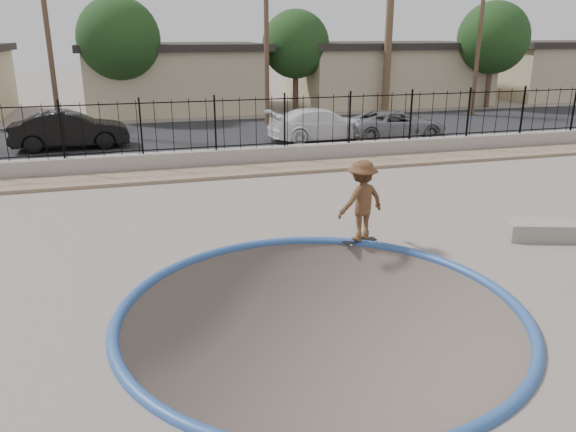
% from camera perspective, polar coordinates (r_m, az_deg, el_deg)
% --- Properties ---
extents(ground, '(120.00, 120.00, 2.20)m').
position_cam_1_polar(ground, '(22.03, -7.81, 3.18)').
color(ground, slate).
rests_on(ground, ground).
extents(bowl_pit, '(6.84, 6.84, 1.80)m').
position_cam_1_polar(bowl_pit, '(9.73, 3.39, -9.71)').
color(bowl_pit, '#4D413B').
rests_on(bowl_pit, ground).
extents(coping_ring, '(7.04, 7.04, 0.20)m').
position_cam_1_polar(coping_ring, '(9.73, 3.39, -9.71)').
color(coping_ring, '#2D5294').
rests_on(coping_ring, ground).
extents(rock_strip, '(42.00, 1.60, 0.11)m').
position_cam_1_polar(rock_strip, '(19.06, -6.72, 4.45)').
color(rock_strip, tan).
rests_on(rock_strip, ground).
extents(retaining_wall, '(42.00, 0.45, 0.60)m').
position_cam_1_polar(retaining_wall, '(20.07, -7.27, 5.84)').
color(retaining_wall, gray).
rests_on(retaining_wall, ground).
extents(fence, '(40.00, 0.04, 1.80)m').
position_cam_1_polar(fence, '(19.85, -7.41, 9.23)').
color(fence, black).
rests_on(fence, retaining_wall).
extents(street, '(90.00, 8.00, 0.04)m').
position_cam_1_polar(street, '(26.64, -9.51, 8.18)').
color(street, black).
rests_on(street, ground).
extents(house_center, '(10.60, 8.60, 3.90)m').
position_cam_1_polar(house_center, '(35.81, -11.54, 13.74)').
color(house_center, '#C1AF8A').
rests_on(house_center, ground).
extents(house_east, '(12.60, 8.60, 3.90)m').
position_cam_1_polar(house_east, '(39.49, 9.79, 14.22)').
color(house_east, '#C1AF8A').
rests_on(house_east, ground).
extents(house_east_far, '(11.60, 8.60, 3.90)m').
position_cam_1_polar(house_east_far, '(47.20, 25.78, 13.35)').
color(house_east_far, '#C1AF8A').
rests_on(house_east_far, ground).
extents(utility_pole_left, '(1.70, 0.24, 9.00)m').
position_cam_1_polar(utility_pole_left, '(28.27, -23.28, 17.13)').
color(utility_pole_left, '#473323').
rests_on(utility_pole_left, ground).
extents(utility_pole_mid, '(1.70, 0.24, 9.50)m').
position_cam_1_polar(utility_pole_mid, '(28.93, -2.22, 19.01)').
color(utility_pole_mid, '#473323').
rests_on(utility_pole_mid, ground).
extents(utility_pole_right, '(1.70, 0.24, 9.00)m').
position_cam_1_polar(utility_pole_right, '(33.86, 18.95, 17.55)').
color(utility_pole_right, '#473323').
rests_on(utility_pole_right, ground).
extents(street_tree_left, '(4.32, 4.32, 6.36)m').
position_cam_1_polar(street_tree_left, '(32.10, -16.81, 16.84)').
color(street_tree_left, '#473323').
rests_on(street_tree_left, ground).
extents(street_tree_mid, '(3.96, 3.96, 5.83)m').
position_cam_1_polar(street_tree_mid, '(34.55, 0.79, 17.04)').
color(street_tree_mid, '#473323').
rests_on(street_tree_mid, ground).
extents(street_tree_right, '(4.32, 4.32, 6.36)m').
position_cam_1_polar(street_tree_right, '(38.03, 20.14, 16.63)').
color(street_tree_right, '#473323').
rests_on(street_tree_right, ground).
extents(skater, '(1.31, 0.98, 1.81)m').
position_cam_1_polar(skater, '(12.53, 7.45, 1.14)').
color(skater, brown).
rests_on(skater, ground).
extents(skateboard, '(0.80, 0.28, 0.07)m').
position_cam_1_polar(skateboard, '(12.80, 7.29, -2.50)').
color(skateboard, black).
rests_on(skateboard, ground).
extents(concrete_ledge, '(1.74, 1.16, 0.40)m').
position_cam_1_polar(concrete_ledge, '(14.20, 24.40, -1.32)').
color(concrete_ledge, gray).
rests_on(concrete_ledge, ground).
extents(car_b, '(4.60, 1.80, 1.49)m').
position_cam_1_polar(car_b, '(24.50, -21.27, 8.15)').
color(car_b, black).
rests_on(car_b, street).
extents(car_c, '(4.80, 2.17, 1.37)m').
position_cam_1_polar(car_c, '(24.77, 3.43, 9.29)').
color(car_c, white).
rests_on(car_c, street).
extents(car_d, '(4.50, 2.27, 1.22)m').
position_cam_1_polar(car_d, '(25.61, 10.94, 9.13)').
color(car_d, gray).
rests_on(car_d, street).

